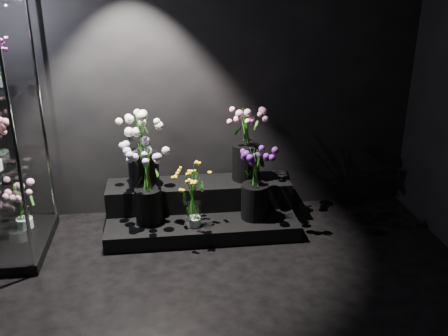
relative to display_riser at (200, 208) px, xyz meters
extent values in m
plane|color=black|center=(0.09, 0.34, 1.24)|extent=(4.00, 0.00, 4.00)
cube|color=black|center=(0.00, -0.09, -0.09)|extent=(1.72, 0.76, 0.14)
cube|color=black|center=(0.00, 0.10, 0.10)|extent=(1.72, 0.38, 0.24)
cube|color=black|center=(-1.61, -0.26, -0.11)|extent=(0.55, 0.92, 0.09)
cube|color=white|center=(-1.61, -0.26, 0.62)|extent=(0.49, 0.86, 0.01)
cylinder|color=white|center=(-0.08, -0.30, 0.10)|extent=(0.14, 0.14, 0.22)
cylinder|color=black|center=(-0.47, -0.19, 0.15)|extent=(0.24, 0.24, 0.32)
cylinder|color=black|center=(0.48, -0.22, 0.15)|extent=(0.24, 0.24, 0.32)
cylinder|color=black|center=(-0.50, 0.06, 0.39)|extent=(0.28, 0.28, 0.34)
cylinder|color=black|center=(0.45, 0.13, 0.39)|extent=(0.26, 0.26, 0.34)
cylinder|color=white|center=(-1.57, -0.07, 0.07)|extent=(0.15, 0.15, 0.27)
camera|label=1|loc=(-0.29, -4.19, 2.09)|focal=40.00mm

